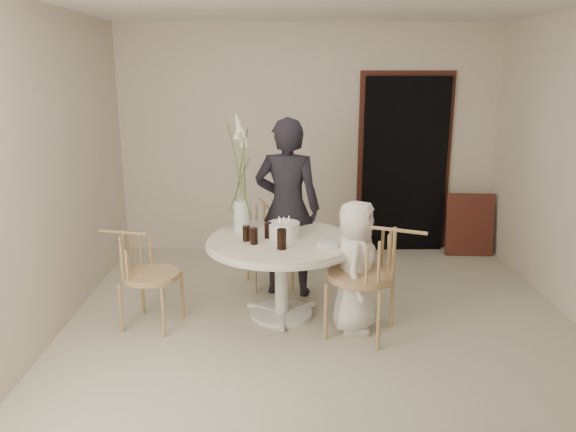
{
  "coord_description": "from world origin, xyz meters",
  "views": [
    {
      "loc": [
        -0.38,
        -4.47,
        2.19
      ],
      "look_at": [
        -0.29,
        0.3,
        0.93
      ],
      "focal_mm": 35.0,
      "sensor_mm": 36.0,
      "label": 1
    }
  ],
  "objects_px": {
    "chair_right": "(377,266)",
    "chair_left": "(137,264)",
    "girl": "(287,208)",
    "table": "(281,251)",
    "chair_far": "(267,232)",
    "birthday_cake": "(284,230)",
    "flower_vase": "(241,190)",
    "boy": "(355,266)"
  },
  "relations": [
    {
      "from": "chair_right",
      "to": "chair_left",
      "type": "bearing_deg",
      "value": -73.3
    },
    {
      "from": "girl",
      "to": "chair_right",
      "type": "bearing_deg",
      "value": 137.41
    },
    {
      "from": "chair_left",
      "to": "table",
      "type": "bearing_deg",
      "value": -69.43
    },
    {
      "from": "table",
      "to": "chair_far",
      "type": "height_order",
      "value": "chair_far"
    },
    {
      "from": "chair_right",
      "to": "birthday_cake",
      "type": "height_order",
      "value": "chair_right"
    },
    {
      "from": "chair_far",
      "to": "birthday_cake",
      "type": "relative_size",
      "value": 2.98
    },
    {
      "from": "flower_vase",
      "to": "chair_right",
      "type": "bearing_deg",
      "value": -30.37
    },
    {
      "from": "birthday_cake",
      "to": "flower_vase",
      "type": "distance_m",
      "value": 0.53
    },
    {
      "from": "chair_left",
      "to": "boy",
      "type": "relative_size",
      "value": 0.74
    },
    {
      "from": "chair_right",
      "to": "girl",
      "type": "distance_m",
      "value": 1.23
    },
    {
      "from": "boy",
      "to": "girl",
      "type": "bearing_deg",
      "value": 45.64
    },
    {
      "from": "chair_far",
      "to": "chair_left",
      "type": "relative_size",
      "value": 0.99
    },
    {
      "from": "chair_right",
      "to": "boy",
      "type": "height_order",
      "value": "boy"
    },
    {
      "from": "chair_left",
      "to": "boy",
      "type": "bearing_deg",
      "value": -80.05
    },
    {
      "from": "table",
      "to": "girl",
      "type": "xyz_separation_m",
      "value": [
        0.06,
        0.54,
        0.26
      ]
    },
    {
      "from": "chair_right",
      "to": "chair_left",
      "type": "relative_size",
      "value": 1.14
    },
    {
      "from": "chair_left",
      "to": "birthday_cake",
      "type": "distance_m",
      "value": 1.3
    },
    {
      "from": "chair_far",
      "to": "girl",
      "type": "xyz_separation_m",
      "value": [
        0.21,
        -0.33,
        0.33
      ]
    },
    {
      "from": "table",
      "to": "chair_right",
      "type": "distance_m",
      "value": 0.88
    },
    {
      "from": "chair_left",
      "to": "flower_vase",
      "type": "bearing_deg",
      "value": -52.26
    },
    {
      "from": "table",
      "to": "chair_left",
      "type": "relative_size",
      "value": 1.57
    },
    {
      "from": "chair_right",
      "to": "girl",
      "type": "bearing_deg",
      "value": -118.65
    },
    {
      "from": "table",
      "to": "chair_right",
      "type": "bearing_deg",
      "value": -28.25
    },
    {
      "from": "chair_right",
      "to": "chair_left",
      "type": "xyz_separation_m",
      "value": [
        -2.02,
        0.29,
        -0.08
      ]
    },
    {
      "from": "girl",
      "to": "flower_vase",
      "type": "relative_size",
      "value": 1.6
    },
    {
      "from": "chair_left",
      "to": "boy",
      "type": "height_order",
      "value": "boy"
    },
    {
      "from": "chair_left",
      "to": "chair_far",
      "type": "bearing_deg",
      "value": -33.09
    },
    {
      "from": "chair_left",
      "to": "girl",
      "type": "xyz_separation_m",
      "value": [
        1.31,
        0.68,
        0.33
      ]
    },
    {
      "from": "table",
      "to": "flower_vase",
      "type": "relative_size",
      "value": 1.22
    },
    {
      "from": "chair_left",
      "to": "flower_vase",
      "type": "relative_size",
      "value": 0.78
    },
    {
      "from": "chair_left",
      "to": "boy",
      "type": "distance_m",
      "value": 1.87
    },
    {
      "from": "chair_far",
      "to": "flower_vase",
      "type": "xyz_separation_m",
      "value": [
        -0.21,
        -0.62,
        0.57
      ]
    },
    {
      "from": "girl",
      "to": "boy",
      "type": "height_order",
      "value": "girl"
    },
    {
      "from": "chair_left",
      "to": "chair_right",
      "type": "bearing_deg",
      "value": -83.58
    },
    {
      "from": "chair_far",
      "to": "chair_left",
      "type": "xyz_separation_m",
      "value": [
        -1.1,
        -1.0,
        0.01
      ]
    },
    {
      "from": "chair_left",
      "to": "birthday_cake",
      "type": "bearing_deg",
      "value": -66.95
    },
    {
      "from": "chair_far",
      "to": "girl",
      "type": "distance_m",
      "value": 0.51
    },
    {
      "from": "table",
      "to": "girl",
      "type": "distance_m",
      "value": 0.61
    },
    {
      "from": "chair_far",
      "to": "chair_left",
      "type": "distance_m",
      "value": 1.49
    },
    {
      "from": "table",
      "to": "birthday_cake",
      "type": "distance_m",
      "value": 0.19
    },
    {
      "from": "table",
      "to": "chair_left",
      "type": "bearing_deg",
      "value": -173.87
    },
    {
      "from": "birthday_cake",
      "to": "chair_right",
      "type": "bearing_deg",
      "value": -32.21
    }
  ]
}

